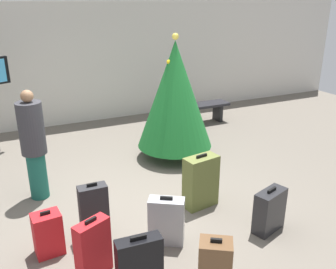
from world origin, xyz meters
TOP-DOWN VIEW (x-y plane):
  - ground_plane at (0.00, 0.00)m, footprint 16.00×16.00m
  - back_wall at (0.00, 4.49)m, footprint 16.00×0.20m
  - holiday_tree at (1.25, 1.52)m, footprint 1.40×1.40m
  - waiting_bench at (2.55, 3.08)m, footprint 1.77×0.44m
  - traveller_0 at (-1.30, 1.03)m, footprint 0.51×0.51m
  - suitcase_0 at (-0.96, -1.00)m, footprint 0.43×0.31m
  - suitcase_1 at (0.82, -0.24)m, footprint 0.53×0.32m
  - suitcase_2 at (1.33, -1.15)m, footprint 0.51×0.35m
  - suitcase_3 at (-0.60, -1.47)m, footprint 0.48×0.20m
  - suitcase_4 at (-0.78, -0.33)m, footprint 0.36×0.19m
  - suitcase_5 at (-0.00, -0.82)m, footprint 0.48×0.40m
  - suitcase_6 at (0.12, -1.75)m, footprint 0.42×0.40m
  - suitcase_7 at (-1.36, -0.41)m, footprint 0.35×0.28m

SIDE VIEW (x-z plane):
  - ground_plane at x=0.00m, z-range 0.00..0.00m
  - suitcase_7 at x=-1.36m, z-range -0.02..0.55m
  - suitcase_2 at x=1.33m, z-range -0.02..0.59m
  - suitcase_6 at x=0.12m, z-range -0.02..0.61m
  - suitcase_5 at x=0.00m, z-range -0.02..0.63m
  - suitcase_3 at x=-0.60m, z-range -0.02..0.68m
  - suitcase_0 at x=-0.96m, z-range -0.02..0.69m
  - suitcase_4 at x=-0.78m, z-range -0.02..0.75m
  - waiting_bench at x=2.55m, z-range 0.13..0.61m
  - suitcase_1 at x=0.82m, z-range -0.02..0.80m
  - traveller_0 at x=-1.30m, z-range 0.04..1.73m
  - holiday_tree at x=1.25m, z-range 0.06..2.39m
  - back_wall at x=0.00m, z-range 0.00..2.84m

